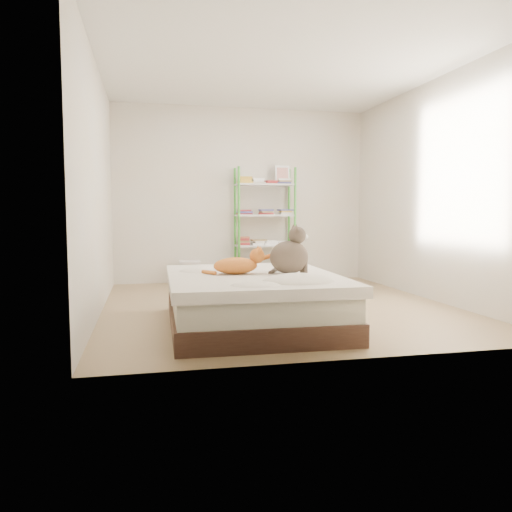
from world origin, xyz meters
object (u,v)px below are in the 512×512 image
object	(u,v)px
cardboard_box	(273,280)
white_bin	(190,273)
shelf_unit	(265,222)
bed	(252,300)
grey_cat	(289,250)
orange_cat	(236,263)

from	to	relation	value
cardboard_box	white_bin	bearing A→B (deg)	156.68
shelf_unit	bed	bearing A→B (deg)	-105.72
shelf_unit	white_bin	xyz separation A→B (m)	(-1.12, -0.03, -0.72)
bed	grey_cat	distance (m)	0.57
grey_cat	bed	bearing A→B (deg)	86.01
white_bin	bed	bearing A→B (deg)	-83.16
cardboard_box	shelf_unit	bearing A→B (deg)	106.31
bed	cardboard_box	world-z (taller)	bed
grey_cat	white_bin	bearing A→B (deg)	15.18
bed	shelf_unit	bearing A→B (deg)	75.57
grey_cat	cardboard_box	bearing A→B (deg)	-7.62
white_bin	orange_cat	bearing A→B (deg)	-86.10
bed	shelf_unit	world-z (taller)	shelf_unit
bed	white_bin	bearing A→B (deg)	98.13
bed	grey_cat	world-z (taller)	grey_cat
grey_cat	cardboard_box	xyz separation A→B (m)	(0.29, 1.74, -0.52)
shelf_unit	orange_cat	bearing A→B (deg)	-108.75
cardboard_box	bed	bearing A→B (deg)	-85.30
cardboard_box	grey_cat	bearing A→B (deg)	-74.53
bed	cardboard_box	size ratio (longest dim) A/B	2.96
orange_cat	grey_cat	world-z (taller)	grey_cat
orange_cat	cardboard_box	distance (m)	1.87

